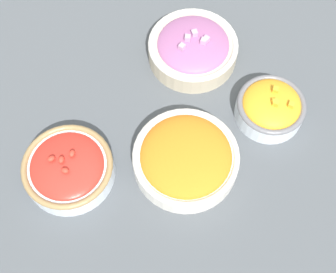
# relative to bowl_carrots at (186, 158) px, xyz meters

# --- Properties ---
(ground_plane) EXTENTS (3.00, 3.00, 0.00)m
(ground_plane) POSITION_rel_bowl_carrots_xyz_m (-0.01, -0.06, -0.03)
(ground_plane) COLOR #4C5156
(bowl_carrots) EXTENTS (0.20, 0.20, 0.06)m
(bowl_carrots) POSITION_rel_bowl_carrots_xyz_m (0.00, 0.00, 0.00)
(bowl_carrots) COLOR silver
(bowl_carrots) RESTS_ON ground_plane
(bowl_red_onion) EXTENTS (0.19, 0.19, 0.07)m
(bowl_red_onion) POSITION_rel_bowl_carrots_xyz_m (-0.19, -0.18, 0.00)
(bowl_red_onion) COLOR beige
(bowl_red_onion) RESTS_ON ground_plane
(bowl_cherry_tomatoes) EXTENTS (0.17, 0.17, 0.07)m
(bowl_cherry_tomatoes) POSITION_rel_bowl_carrots_xyz_m (0.18, -0.13, -0.00)
(bowl_cherry_tomatoes) COLOR silver
(bowl_cherry_tomatoes) RESTS_ON ground_plane
(bowl_squash) EXTENTS (0.14, 0.14, 0.07)m
(bowl_squash) POSITION_rel_bowl_carrots_xyz_m (-0.20, 0.03, -0.00)
(bowl_squash) COLOR silver
(bowl_squash) RESTS_ON ground_plane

